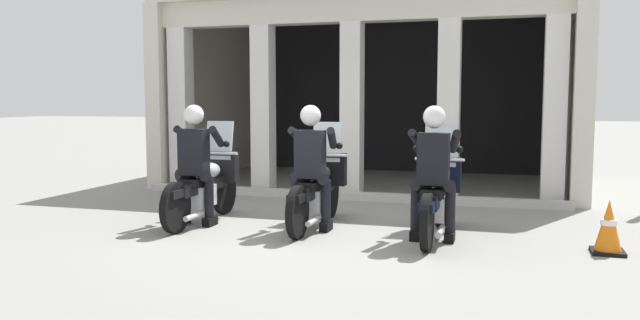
% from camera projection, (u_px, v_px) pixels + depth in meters
% --- Properties ---
extents(ground_plane, '(80.00, 80.00, 0.00)m').
position_uv_depth(ground_plane, '(365.00, 194.00, 11.05)').
color(ground_plane, gray).
extents(station_building, '(7.63, 4.55, 3.55)m').
position_uv_depth(station_building, '(378.00, 74.00, 12.92)').
color(station_building, black).
rests_on(station_building, ground).
extents(kerb_strip, '(7.13, 0.24, 0.12)m').
position_uv_depth(kerb_strip, '(344.00, 196.00, 10.53)').
color(kerb_strip, '#B7B5AD').
rests_on(kerb_strip, ground).
extents(motorcycle_left, '(0.62, 2.04, 1.35)m').
position_uv_depth(motorcycle_left, '(206.00, 185.00, 8.62)').
color(motorcycle_left, black).
rests_on(motorcycle_left, ground).
extents(police_officer_left, '(0.63, 0.61, 1.58)m').
position_uv_depth(police_officer_left, '(195.00, 154.00, 8.31)').
color(police_officer_left, black).
rests_on(police_officer_left, ground).
extents(motorcycle_center, '(0.62, 2.04, 1.35)m').
position_uv_depth(motorcycle_center, '(318.00, 188.00, 8.30)').
color(motorcycle_center, black).
rests_on(motorcycle_center, ground).
extents(police_officer_center, '(0.63, 0.61, 1.58)m').
position_uv_depth(police_officer_center, '(311.00, 157.00, 7.98)').
color(police_officer_center, black).
rests_on(police_officer_center, ground).
extents(motorcycle_right, '(0.62, 2.04, 1.35)m').
position_uv_depth(motorcycle_right, '(436.00, 195.00, 7.69)').
color(motorcycle_right, black).
rests_on(motorcycle_right, ground).
extents(police_officer_right, '(0.63, 0.61, 1.58)m').
position_uv_depth(police_officer_right, '(434.00, 161.00, 7.37)').
color(police_officer_right, black).
rests_on(police_officer_right, ground).
extents(traffic_cone_flank, '(0.34, 0.34, 0.59)m').
position_uv_depth(traffic_cone_flank, '(609.00, 227.00, 6.82)').
color(traffic_cone_flank, black).
rests_on(traffic_cone_flank, ground).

